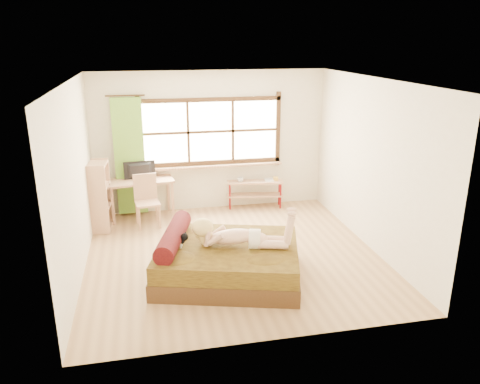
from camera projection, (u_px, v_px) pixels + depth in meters
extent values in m
plane|color=#9E754C|center=(233.00, 255.00, 7.40)|extent=(4.50, 4.50, 0.00)
plane|color=white|center=(232.00, 80.00, 6.55)|extent=(4.50, 4.50, 0.00)
plane|color=silver|center=(211.00, 142.00, 9.07)|extent=(4.50, 0.00, 4.50)
plane|color=silver|center=(273.00, 231.00, 4.89)|extent=(4.50, 0.00, 4.50)
plane|color=silver|center=(75.00, 182.00, 6.54)|extent=(0.00, 4.50, 4.50)
plane|color=silver|center=(372.00, 165.00, 7.41)|extent=(0.00, 4.50, 4.50)
cube|color=#FFEDBF|center=(211.00, 131.00, 9.00)|extent=(2.60, 0.01, 1.30)
cube|color=#A5785A|center=(212.00, 166.00, 9.14)|extent=(2.80, 0.16, 0.04)
cube|color=#619729|center=(130.00, 157.00, 8.72)|extent=(0.55, 0.10, 2.20)
cube|color=#381D10|center=(228.00, 269.00, 6.68)|extent=(2.33, 2.05, 0.25)
cube|color=#31200B|center=(228.00, 253.00, 6.61)|extent=(2.28, 2.01, 0.25)
cylinder|color=black|center=(174.00, 236.00, 6.58)|extent=(0.63, 1.37, 0.28)
cube|color=#A5785A|center=(141.00, 181.00, 8.72)|extent=(1.25, 0.69, 0.04)
cube|color=#A5785A|center=(113.00, 206.00, 8.47)|extent=(0.06, 0.06, 0.72)
cube|color=#A5785A|center=(173.00, 200.00, 8.80)|extent=(0.06, 0.06, 0.72)
cube|color=#A5785A|center=(111.00, 199.00, 8.87)|extent=(0.06, 0.06, 0.72)
cube|color=#A5785A|center=(168.00, 193.00, 9.20)|extent=(0.06, 0.06, 0.72)
imported|color=black|center=(140.00, 171.00, 8.71)|extent=(0.58, 0.14, 0.33)
cube|color=#A5785A|center=(147.00, 203.00, 8.41)|extent=(0.46, 0.46, 0.04)
cube|color=#A5785A|center=(145.00, 186.00, 8.50)|extent=(0.42, 0.09, 0.48)
cube|color=#A5785A|center=(139.00, 220.00, 8.27)|extent=(0.04, 0.04, 0.42)
cube|color=#A5785A|center=(160.00, 217.00, 8.38)|extent=(0.04, 0.04, 0.42)
cube|color=#A5785A|center=(137.00, 213.00, 8.59)|extent=(0.04, 0.04, 0.42)
cube|color=#A5785A|center=(157.00, 211.00, 8.70)|extent=(0.04, 0.04, 0.42)
cube|color=#A5785A|center=(255.00, 182.00, 9.32)|extent=(1.13, 0.44, 0.04)
cube|color=#A5785A|center=(255.00, 195.00, 9.41)|extent=(1.13, 0.44, 0.03)
cylinder|color=maroon|center=(230.00, 196.00, 9.27)|extent=(0.03, 0.03, 0.55)
cylinder|color=maroon|center=(281.00, 195.00, 9.32)|extent=(0.03, 0.03, 0.55)
cylinder|color=maroon|center=(230.00, 193.00, 9.48)|extent=(0.03, 0.03, 0.55)
cylinder|color=maroon|center=(279.00, 192.00, 9.53)|extent=(0.03, 0.03, 0.55)
cube|color=gold|center=(276.00, 179.00, 9.33)|extent=(0.10, 0.10, 0.07)
imported|color=gray|center=(240.00, 180.00, 9.24)|extent=(0.14, 0.14, 0.09)
imported|color=gray|center=(265.00, 180.00, 9.35)|extent=(0.21, 0.27, 0.02)
cube|color=#A5785A|center=(103.00, 226.00, 8.38)|extent=(0.34, 0.53, 0.03)
cube|color=#A5785A|center=(101.00, 206.00, 8.26)|extent=(0.34, 0.53, 0.03)
cube|color=#A5785A|center=(99.00, 185.00, 8.14)|extent=(0.34, 0.53, 0.03)
cube|color=#A5785A|center=(97.00, 164.00, 8.02)|extent=(0.34, 0.53, 0.03)
cube|color=#A5785A|center=(98.00, 201.00, 7.96)|extent=(0.31, 0.05, 1.24)
cube|color=#A5785A|center=(102.00, 191.00, 8.44)|extent=(0.31, 0.05, 1.24)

